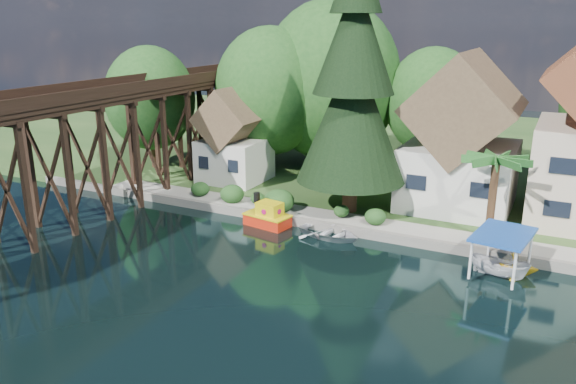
{
  "coord_description": "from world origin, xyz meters",
  "views": [
    {
      "loc": [
        13.39,
        -24.4,
        13.43
      ],
      "look_at": [
        -1.78,
        6.0,
        3.02
      ],
      "focal_mm": 35.0,
      "sensor_mm": 36.0,
      "label": 1
    }
  ],
  "objects_px": {
    "tugboat": "(268,216)",
    "boat_yellow": "(514,263)",
    "trestle_bridge": "(106,138)",
    "shed": "(234,141)",
    "palm_tree": "(496,163)",
    "boat_canopy": "(501,258)",
    "conifer": "(353,84)",
    "boat_white_a": "(329,231)",
    "house_left": "(462,143)"
  },
  "relations": [
    {
      "from": "trestle_bridge",
      "to": "boat_canopy",
      "type": "height_order",
      "value": "trestle_bridge"
    },
    {
      "from": "shed",
      "to": "boat_canopy",
      "type": "height_order",
      "value": "shed"
    },
    {
      "from": "house_left",
      "to": "boat_white_a",
      "type": "height_order",
      "value": "house_left"
    },
    {
      "from": "tugboat",
      "to": "boat_yellow",
      "type": "bearing_deg",
      "value": -2.17
    },
    {
      "from": "shed",
      "to": "boat_yellow",
      "type": "relative_size",
      "value": 3.18
    },
    {
      "from": "trestle_bridge",
      "to": "palm_tree",
      "type": "height_order",
      "value": "trestle_bridge"
    },
    {
      "from": "trestle_bridge",
      "to": "shed",
      "type": "distance_m",
      "value": 10.69
    },
    {
      "from": "shed",
      "to": "conifer",
      "type": "relative_size",
      "value": 0.42
    },
    {
      "from": "trestle_bridge",
      "to": "tugboat",
      "type": "height_order",
      "value": "trestle_bridge"
    },
    {
      "from": "palm_tree",
      "to": "boat_canopy",
      "type": "distance_m",
      "value": 6.07
    },
    {
      "from": "trestle_bridge",
      "to": "tugboat",
      "type": "distance_m",
      "value": 13.14
    },
    {
      "from": "trestle_bridge",
      "to": "palm_tree",
      "type": "bearing_deg",
      "value": 10.38
    },
    {
      "from": "palm_tree",
      "to": "boat_canopy",
      "type": "xyz_separation_m",
      "value": [
        1.17,
        -4.13,
        -4.28
      ]
    },
    {
      "from": "shed",
      "to": "palm_tree",
      "type": "relative_size",
      "value": 1.41
    },
    {
      "from": "shed",
      "to": "palm_tree",
      "type": "bearing_deg",
      "value": -12.22
    },
    {
      "from": "house_left",
      "to": "shed",
      "type": "height_order",
      "value": "house_left"
    },
    {
      "from": "boat_canopy",
      "to": "conifer",
      "type": "bearing_deg",
      "value": 153.15
    },
    {
      "from": "house_left",
      "to": "boat_yellow",
      "type": "distance_m",
      "value": 11.55
    },
    {
      "from": "trestle_bridge",
      "to": "boat_white_a",
      "type": "distance_m",
      "value": 17.5
    },
    {
      "from": "trestle_bridge",
      "to": "conifer",
      "type": "height_order",
      "value": "conifer"
    },
    {
      "from": "trestle_bridge",
      "to": "conifer",
      "type": "xyz_separation_m",
      "value": [
        16.46,
        6.08,
        4.05
      ]
    },
    {
      "from": "trestle_bridge",
      "to": "boat_white_a",
      "type": "bearing_deg",
      "value": 6.37
    },
    {
      "from": "trestle_bridge",
      "to": "house_left",
      "type": "xyz_separation_m",
      "value": [
        23.0,
        10.83,
        -0.21
      ]
    },
    {
      "from": "house_left",
      "to": "boat_white_a",
      "type": "relative_size",
      "value": 2.65
    },
    {
      "from": "tugboat",
      "to": "boat_yellow",
      "type": "xyz_separation_m",
      "value": [
        15.78,
        -0.6,
        -0.03
      ]
    },
    {
      "from": "house_left",
      "to": "conifer",
      "type": "relative_size",
      "value": 0.6
    },
    {
      "from": "conifer",
      "to": "shed",
      "type": "bearing_deg",
      "value": 164.17
    },
    {
      "from": "shed",
      "to": "conifer",
      "type": "bearing_deg",
      "value": -15.83
    },
    {
      "from": "house_left",
      "to": "boat_canopy",
      "type": "relative_size",
      "value": 2.56
    },
    {
      "from": "tugboat",
      "to": "boat_white_a",
      "type": "relative_size",
      "value": 0.81
    },
    {
      "from": "shed",
      "to": "boat_white_a",
      "type": "distance_m",
      "value": 14.28
    },
    {
      "from": "palm_tree",
      "to": "boat_canopy",
      "type": "bearing_deg",
      "value": -74.19
    },
    {
      "from": "boat_white_a",
      "to": "conifer",
      "type": "bearing_deg",
      "value": 13.07
    },
    {
      "from": "shed",
      "to": "palm_tree",
      "type": "distance_m",
      "value": 21.58
    },
    {
      "from": "palm_tree",
      "to": "boat_white_a",
      "type": "height_order",
      "value": "palm_tree"
    },
    {
      "from": "palm_tree",
      "to": "boat_yellow",
      "type": "xyz_separation_m",
      "value": [
        1.85,
        -3.39,
        -4.72
      ]
    },
    {
      "from": "palm_tree",
      "to": "boat_canopy",
      "type": "height_order",
      "value": "palm_tree"
    },
    {
      "from": "trestle_bridge",
      "to": "house_left",
      "type": "height_order",
      "value": "house_left"
    },
    {
      "from": "conifer",
      "to": "boat_canopy",
      "type": "relative_size",
      "value": 4.29
    },
    {
      "from": "boat_canopy",
      "to": "trestle_bridge",
      "type": "bearing_deg",
      "value": -178.66
    },
    {
      "from": "boat_yellow",
      "to": "boat_white_a",
      "type": "bearing_deg",
      "value": 93.04
    },
    {
      "from": "house_left",
      "to": "conifer",
      "type": "xyz_separation_m",
      "value": [
        -6.54,
        -4.75,
        4.26
      ]
    },
    {
      "from": "tugboat",
      "to": "boat_yellow",
      "type": "distance_m",
      "value": 15.79
    },
    {
      "from": "conifer",
      "to": "boat_yellow",
      "type": "relative_size",
      "value": 7.49
    },
    {
      "from": "boat_canopy",
      "to": "house_left",
      "type": "bearing_deg",
      "value": 112.44
    },
    {
      "from": "conifer",
      "to": "boat_yellow",
      "type": "xyz_separation_m",
      "value": [
        11.44,
        -4.7,
        -8.75
      ]
    },
    {
      "from": "boat_yellow",
      "to": "tugboat",
      "type": "bearing_deg",
      "value": 93.33
    },
    {
      "from": "shed",
      "to": "conifer",
      "type": "xyz_separation_m",
      "value": [
        11.46,
        -3.25,
        5.58
      ]
    },
    {
      "from": "palm_tree",
      "to": "boat_white_a",
      "type": "bearing_deg",
      "value": -162.74
    },
    {
      "from": "tugboat",
      "to": "boat_canopy",
      "type": "distance_m",
      "value": 15.16
    }
  ]
}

